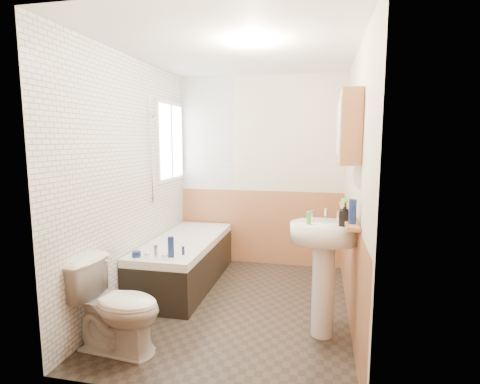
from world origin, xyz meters
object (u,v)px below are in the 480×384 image
at_px(bathtub, 185,260).
at_px(pine_shelf, 348,214).
at_px(toilet, 116,306).
at_px(medicine_cabinet, 349,128).
at_px(sink, 324,256).

bearing_deg(bathtub, pine_shelf, -18.15).
relative_size(toilet, medicine_cabinet, 1.13).
bearing_deg(sink, medicine_cabinet, 44.49).
xyz_separation_m(sink, pine_shelf, (0.20, 0.28, 0.31)).
xyz_separation_m(toilet, pine_shelf, (1.80, 0.87, 0.65)).
height_order(sink, pine_shelf, sink).
bearing_deg(sink, pine_shelf, 48.77).
relative_size(bathtub, medicine_cabinet, 2.62).
xyz_separation_m(bathtub, pine_shelf, (1.77, -0.58, 0.74)).
height_order(toilet, sink, sink).
height_order(bathtub, toilet, toilet).
bearing_deg(pine_shelf, bathtub, 161.85).
relative_size(pine_shelf, medicine_cabinet, 1.86).
bearing_deg(toilet, sink, -63.70).
relative_size(sink, pine_shelf, 0.90).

